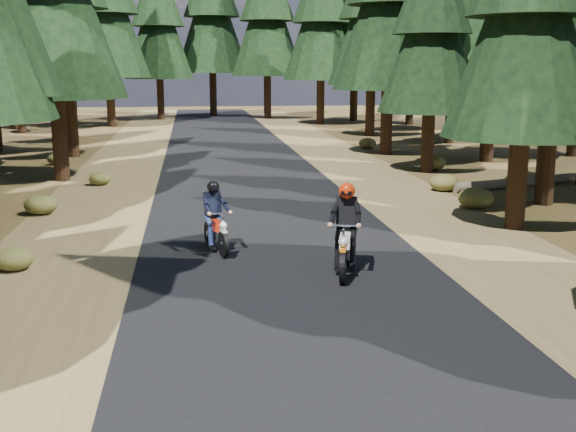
% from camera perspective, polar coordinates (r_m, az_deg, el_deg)
% --- Properties ---
extents(ground, '(120.00, 120.00, 0.00)m').
position_cam_1_polar(ground, '(12.80, 0.90, -6.19)').
color(ground, '#413017').
rests_on(ground, ground).
extents(road, '(6.00, 100.00, 0.01)m').
position_cam_1_polar(road, '(17.58, -1.52, -1.18)').
color(road, black).
rests_on(road, ground).
extents(shoulder_l, '(3.20, 100.00, 0.01)m').
position_cam_1_polar(shoulder_l, '(17.71, -16.49, -1.58)').
color(shoulder_l, brown).
rests_on(shoulder_l, ground).
extents(shoulder_r, '(3.20, 100.00, 0.01)m').
position_cam_1_polar(shoulder_r, '(18.63, 12.70, -0.73)').
color(shoulder_r, brown).
rests_on(shoulder_r, ground).
extents(log_near, '(4.97, 1.88, 0.32)m').
position_cam_1_polar(log_near, '(25.06, 17.64, 2.54)').
color(log_near, '#4C4233').
rests_on(log_near, ground).
extents(understory_shrubs, '(15.50, 32.53, 0.60)m').
position_cam_1_polar(understory_shrubs, '(19.97, 4.19, 1.12)').
color(understory_shrubs, '#474C1E').
rests_on(understory_shrubs, ground).
extents(rider_lead, '(1.10, 2.06, 1.76)m').
position_cam_1_polar(rider_lead, '(13.86, 4.56, -2.28)').
color(rider_lead, white).
rests_on(rider_lead, road).
extents(rider_follow, '(0.91, 1.79, 1.53)m').
position_cam_1_polar(rider_follow, '(15.58, -5.72, -1.00)').
color(rider_follow, '#A8200B').
rests_on(rider_follow, road).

